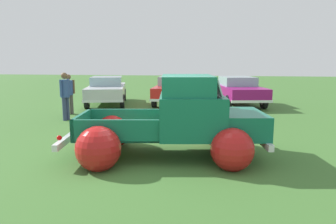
{
  "coord_description": "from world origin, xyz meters",
  "views": [
    {
      "loc": [
        1.14,
        -7.01,
        2.26
      ],
      "look_at": [
        0.0,
        0.7,
        0.95
      ],
      "focal_mm": 32.82,
      "sensor_mm": 36.0,
      "label": 1
    }
  ],
  "objects_px": {
    "show_car_1": "(174,89)",
    "lane_cone_1": "(173,127)",
    "show_car_2": "(238,89)",
    "show_car_0": "(107,89)",
    "spectator_1": "(65,93)",
    "lane_cone_0": "(143,120)",
    "vintage_pickup_truck": "(180,125)",
    "spectator_0": "(69,92)"
  },
  "relations": [
    {
      "from": "show_car_1",
      "to": "lane_cone_1",
      "type": "xyz_separation_m",
      "value": [
        0.89,
        -7.24,
        -0.47
      ]
    },
    {
      "from": "show_car_2",
      "to": "show_car_0",
      "type": "bearing_deg",
      "value": -93.98
    },
    {
      "from": "show_car_2",
      "to": "spectator_1",
      "type": "xyz_separation_m",
      "value": [
        -6.82,
        -5.37,
        0.26
      ]
    },
    {
      "from": "show_car_1",
      "to": "show_car_0",
      "type": "bearing_deg",
      "value": -78.84
    },
    {
      "from": "show_car_0",
      "to": "spectator_1",
      "type": "bearing_deg",
      "value": -15.47
    },
    {
      "from": "show_car_1",
      "to": "lane_cone_0",
      "type": "bearing_deg",
      "value": -3.31
    },
    {
      "from": "lane_cone_1",
      "to": "show_car_2",
      "type": "bearing_deg",
      "value": 71.82
    },
    {
      "from": "vintage_pickup_truck",
      "to": "spectator_0",
      "type": "xyz_separation_m",
      "value": [
        -5.29,
        5.13,
        0.21
      ]
    },
    {
      "from": "show_car_1",
      "to": "show_car_2",
      "type": "relative_size",
      "value": 0.93
    },
    {
      "from": "lane_cone_0",
      "to": "lane_cone_1",
      "type": "height_order",
      "value": "same"
    },
    {
      "from": "show_car_2",
      "to": "spectator_0",
      "type": "xyz_separation_m",
      "value": [
        -7.32,
        -4.07,
        0.18
      ]
    },
    {
      "from": "spectator_0",
      "to": "lane_cone_0",
      "type": "relative_size",
      "value": 2.68
    },
    {
      "from": "show_car_0",
      "to": "show_car_2",
      "type": "bearing_deg",
      "value": 83.03
    },
    {
      "from": "show_car_1",
      "to": "spectator_0",
      "type": "bearing_deg",
      "value": -46.89
    },
    {
      "from": "spectator_0",
      "to": "lane_cone_0",
      "type": "height_order",
      "value": "spectator_0"
    },
    {
      "from": "show_car_2",
      "to": "lane_cone_1",
      "type": "height_order",
      "value": "show_car_2"
    },
    {
      "from": "lane_cone_0",
      "to": "vintage_pickup_truck",
      "type": "bearing_deg",
      "value": -60.4
    },
    {
      "from": "show_car_0",
      "to": "spectator_1",
      "type": "xyz_separation_m",
      "value": [
        -0.06,
        -4.46,
        0.26
      ]
    },
    {
      "from": "spectator_0",
      "to": "lane_cone_1",
      "type": "bearing_deg",
      "value": -170.01
    },
    {
      "from": "spectator_0",
      "to": "spectator_1",
      "type": "height_order",
      "value": "spectator_1"
    },
    {
      "from": "show_car_2",
      "to": "spectator_1",
      "type": "height_order",
      "value": "spectator_1"
    },
    {
      "from": "show_car_2",
      "to": "spectator_1",
      "type": "relative_size",
      "value": 2.69
    },
    {
      "from": "vintage_pickup_truck",
      "to": "show_car_1",
      "type": "height_order",
      "value": "vintage_pickup_truck"
    },
    {
      "from": "show_car_1",
      "to": "spectator_1",
      "type": "xyz_separation_m",
      "value": [
        -3.5,
        -5.22,
        0.26
      ]
    },
    {
      "from": "vintage_pickup_truck",
      "to": "spectator_0",
      "type": "height_order",
      "value": "vintage_pickup_truck"
    },
    {
      "from": "show_car_1",
      "to": "lane_cone_1",
      "type": "distance_m",
      "value": 7.31
    },
    {
      "from": "show_car_0",
      "to": "show_car_2",
      "type": "xyz_separation_m",
      "value": [
        6.76,
        0.91,
        0.0
      ]
    },
    {
      "from": "show_car_1",
      "to": "vintage_pickup_truck",
      "type": "bearing_deg",
      "value": 6.84
    },
    {
      "from": "spectator_0",
      "to": "show_car_2",
      "type": "bearing_deg",
      "value": -106.74
    },
    {
      "from": "spectator_0",
      "to": "lane_cone_1",
      "type": "distance_m",
      "value": 5.95
    },
    {
      "from": "show_car_0",
      "to": "show_car_1",
      "type": "height_order",
      "value": "same"
    },
    {
      "from": "spectator_1",
      "to": "lane_cone_1",
      "type": "height_order",
      "value": "spectator_1"
    },
    {
      "from": "show_car_1",
      "to": "lane_cone_1",
      "type": "relative_size",
      "value": 7.22
    },
    {
      "from": "show_car_0",
      "to": "spectator_1",
      "type": "distance_m",
      "value": 4.47
    },
    {
      "from": "show_car_1",
      "to": "spectator_1",
      "type": "bearing_deg",
      "value": -35.19
    },
    {
      "from": "show_car_1",
      "to": "spectator_1",
      "type": "relative_size",
      "value": 2.5
    },
    {
      "from": "show_car_0",
      "to": "spectator_1",
      "type": "height_order",
      "value": "spectator_1"
    },
    {
      "from": "show_car_2",
      "to": "lane_cone_0",
      "type": "height_order",
      "value": "show_car_2"
    },
    {
      "from": "spectator_0",
      "to": "spectator_1",
      "type": "relative_size",
      "value": 0.93
    },
    {
      "from": "vintage_pickup_truck",
      "to": "lane_cone_0",
      "type": "height_order",
      "value": "vintage_pickup_truck"
    },
    {
      "from": "show_car_0",
      "to": "spectator_0",
      "type": "height_order",
      "value": "spectator_0"
    },
    {
      "from": "show_car_2",
      "to": "spectator_0",
      "type": "relative_size",
      "value": 2.9
    }
  ]
}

